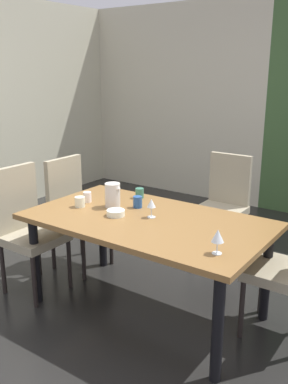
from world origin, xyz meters
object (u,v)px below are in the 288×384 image
cup_center (80,202)px  pitcher_corner (113,195)px  chair_left_far (74,208)px  serving_bowl_east (116,213)px  dining_table (147,229)px  wine_glass_rear (151,204)px  cup_front (138,202)px  chair_head_far (224,201)px  wine_glass_left (218,236)px  cup_near_shelf (140,193)px  cup_north (87,197)px  chair_left_near (26,224)px

cup_center → pitcher_corner: 0.26m
chair_left_far → serving_bowl_east: bearing=65.2°
dining_table → chair_left_far: size_ratio=1.73×
chair_left_far → cup_center: chair_left_far is taller
chair_left_far → wine_glass_rear: bearing=76.7°
wine_glass_rear → pitcher_corner: pitcher_corner is taller
cup_front → pitcher_corner: 0.20m
cup_center → pitcher_corner: size_ratio=0.42×
chair_head_far → pitcher_corner: (-0.39, -1.22, 0.29)m
pitcher_corner → wine_glass_left: bearing=-17.4°
serving_bowl_east → cup_near_shelf: 0.48m
wine_glass_left → cup_center: bearing=171.8°
wine_glass_left → cup_near_shelf: size_ratio=1.82×
pitcher_corner → cup_front: bearing=30.0°
cup_near_shelf → cup_north: same height
serving_bowl_east → cup_north: (-0.40, 0.13, 0.02)m
chair_left_far → chair_head_far: bearing=134.4°
cup_north → pitcher_corner: size_ratio=0.44×
chair_head_far → pitcher_corner: size_ratio=5.21×
cup_near_shelf → pitcher_corner: bearing=-95.8°
chair_head_far → wine_glass_left: chair_head_far is taller
serving_bowl_east → chair_left_far: bearing=155.2°
chair_left_far → cup_center: bearing=49.6°
cup_north → wine_glass_rear: bearing=-0.7°
chair_left_near → chair_head_far: (1.03, 1.56, -0.01)m
chair_left_far → pitcher_corner: bearing=71.5°
wine_glass_rear → serving_bowl_east: wine_glass_rear is taller
cup_front → chair_left_far: bearing=171.9°
chair_head_far → serving_bowl_east: chair_head_far is taller
pitcher_corner → wine_glass_rear: bearing=-4.3°
wine_glass_rear → wine_glass_left: bearing=-24.2°
cup_near_shelf → cup_center: cup_near_shelf is taller
dining_table → wine_glass_rear: size_ratio=12.46×
chair_left_near → chair_left_far: 0.55m
cup_near_shelf → cup_center: bearing=-117.8°
chair_head_far → cup_north: chair_head_far is taller
cup_near_shelf → pitcher_corner: 0.32m
serving_bowl_east → cup_center: cup_center is taller
chair_left_near → cup_center: chair_left_near is taller
chair_left_near → chair_left_far: (0.00, 0.55, -0.01)m
wine_glass_rear → cup_front: bearing=149.6°
serving_bowl_east → pitcher_corner: pitcher_corner is taller
wine_glass_left → cup_center: 1.28m
dining_table → cup_center: 0.60m
chair_left_near → dining_table: bearing=105.4°
serving_bowl_east → cup_near_shelf: size_ratio=1.62×
chair_left_near → cup_near_shelf: 0.96m
wine_glass_left → serving_bowl_east: 0.93m
wine_glass_rear → cup_north: 0.64m
chair_head_far → wine_glass_rear: (-0.00, -1.25, 0.30)m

